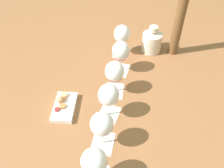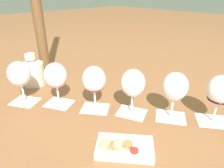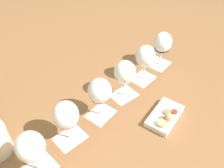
% 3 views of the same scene
% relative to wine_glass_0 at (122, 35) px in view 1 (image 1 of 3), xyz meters
% --- Properties ---
extents(ground_plane, '(8.00, 8.00, 0.00)m').
position_rel_wine_glass_0_xyz_m(ground_plane, '(0.23, -0.32, -0.13)').
color(ground_plane, brown).
extents(tasting_card_0, '(0.14, 0.14, 0.00)m').
position_rel_wine_glass_0_xyz_m(tasting_card_0, '(0.00, 0.00, -0.13)').
color(tasting_card_0, white).
rests_on(tasting_card_0, ground_plane).
extents(tasting_card_1, '(0.13, 0.14, 0.00)m').
position_rel_wine_glass_0_xyz_m(tasting_card_1, '(0.10, -0.12, -0.13)').
color(tasting_card_1, white).
rests_on(tasting_card_1, ground_plane).
extents(tasting_card_2, '(0.14, 0.15, 0.00)m').
position_rel_wine_glass_0_xyz_m(tasting_card_2, '(0.19, -0.26, -0.13)').
color(tasting_card_2, white).
rests_on(tasting_card_2, ground_plane).
extents(tasting_card_3, '(0.13, 0.14, 0.00)m').
position_rel_wine_glass_0_xyz_m(tasting_card_3, '(0.28, -0.39, -0.13)').
color(tasting_card_3, white).
rests_on(tasting_card_3, ground_plane).
extents(tasting_card_4, '(0.14, 0.14, 0.00)m').
position_rel_wine_glass_0_xyz_m(tasting_card_4, '(0.37, -0.52, -0.13)').
color(tasting_card_4, white).
rests_on(tasting_card_4, ground_plane).
extents(wine_glass_0, '(0.09, 0.09, 0.19)m').
position_rel_wine_glass_0_xyz_m(wine_glass_0, '(0.00, 0.00, 0.00)').
color(wine_glass_0, white).
rests_on(wine_glass_0, tasting_card_0).
extents(wine_glass_1, '(0.09, 0.09, 0.19)m').
position_rel_wine_glass_0_xyz_m(wine_glass_1, '(0.10, -0.12, 0.00)').
color(wine_glass_1, white).
rests_on(wine_glass_1, tasting_card_1).
extents(wine_glass_2, '(0.09, 0.09, 0.19)m').
position_rel_wine_glass_0_xyz_m(wine_glass_2, '(0.19, -0.26, 0.00)').
color(wine_glass_2, white).
rests_on(wine_glass_2, tasting_card_2).
extents(wine_glass_3, '(0.09, 0.09, 0.19)m').
position_rel_wine_glass_0_xyz_m(wine_glass_3, '(0.28, -0.39, -0.00)').
color(wine_glass_3, white).
rests_on(wine_glass_3, tasting_card_3).
extents(wine_glass_4, '(0.09, 0.09, 0.19)m').
position_rel_wine_glass_0_xyz_m(wine_glass_4, '(0.37, -0.52, -0.00)').
color(wine_glass_4, white).
rests_on(wine_glass_4, tasting_card_4).
extents(wine_glass_5, '(0.09, 0.09, 0.19)m').
position_rel_wine_glass_0_xyz_m(wine_glass_5, '(0.46, -0.64, 0.00)').
color(wine_glass_5, white).
rests_on(wine_glass_5, tasting_card_5).
extents(ceramic_vase, '(0.12, 0.12, 0.17)m').
position_rel_wine_glass_0_xyz_m(ceramic_vase, '(0.11, 0.15, -0.06)').
color(ceramic_vase, beige).
rests_on(ceramic_vase, ground_plane).
extents(snack_dish, '(0.19, 0.20, 0.06)m').
position_rel_wine_glass_0_xyz_m(snack_dish, '(0.10, -0.51, -0.11)').
color(snack_dish, white).
rests_on(snack_dish, ground_plane).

